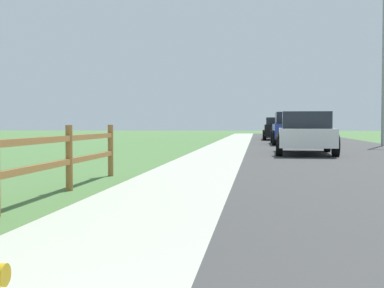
{
  "coord_description": "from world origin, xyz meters",
  "views": [
    {
      "loc": [
        0.42,
        -0.2,
        1.06
      ],
      "look_at": [
        -0.59,
        8.29,
        0.75
      ],
      "focal_mm": 51.58,
      "sensor_mm": 36.0,
      "label": 1
    }
  ],
  "objects": [
    {
      "name": "grass_verge",
      "position": [
        -4.5,
        27.0,
        0.01
      ],
      "size": [
        5.0,
        66.0,
        0.0
      ],
      "primitive_type": "cube",
      "color": "#4A723B",
      "rests_on": "ground"
    },
    {
      "name": "parked_car_beige",
      "position": [
        2.08,
        44.21,
        0.8
      ],
      "size": [
        2.3,
        4.94,
        1.54
      ],
      "color": "#C6B793",
      "rests_on": "ground"
    },
    {
      "name": "ground_plane",
      "position": [
        0.0,
        25.0,
        0.0
      ],
      "size": [
        120.0,
        120.0,
        0.0
      ],
      "primitive_type": "plane",
      "color": "#4A723B"
    },
    {
      "name": "road_asphalt",
      "position": [
        3.5,
        27.0,
        0.0
      ],
      "size": [
        7.0,
        66.0,
        0.01
      ],
      "primitive_type": "cube",
      "color": "#363636",
      "rests_on": "ground"
    },
    {
      "name": "parked_suv_white",
      "position": [
        2.1,
        19.57,
        0.76
      ],
      "size": [
        2.16,
        5.04,
        1.47
      ],
      "color": "white",
      "rests_on": "ground"
    },
    {
      "name": "curb_concrete",
      "position": [
        -3.0,
        27.0,
        0.0
      ],
      "size": [
        6.0,
        66.0,
        0.01
      ],
      "primitive_type": "cube",
      "color": "#ADB29F",
      "rests_on": "ground"
    },
    {
      "name": "parked_car_blue",
      "position": [
        2.18,
        28.76,
        0.84
      ],
      "size": [
        2.06,
        4.91,
        1.66
      ],
      "color": "navy",
      "rests_on": "ground"
    },
    {
      "name": "parked_car_black",
      "position": [
        1.83,
        37.0,
        0.75
      ],
      "size": [
        2.08,
        4.69,
        1.48
      ],
      "color": "black",
      "rests_on": "ground"
    }
  ]
}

